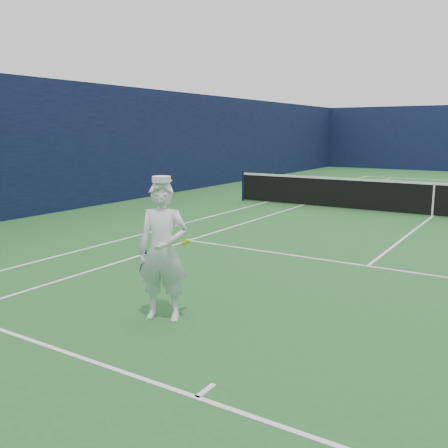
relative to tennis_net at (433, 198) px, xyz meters
The scene contains 5 objects.
ground 0.55m from the tennis_net, ahead, with size 80.00×80.00×0.00m, color #246128.
court_markings 0.55m from the tennis_net, ahead, with size 11.03×23.83×0.01m.
windscreen_fence 1.45m from the tennis_net, ahead, with size 20.12×36.12×4.00m.
tennis_net is the anchor object (origin of this frame).
tennis_player 10.57m from the tennis_net, 98.44° to the right, with size 0.88×0.66×1.91m.
Camera 1 is at (2.53, -15.40, 2.49)m, focal length 40.00 mm.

